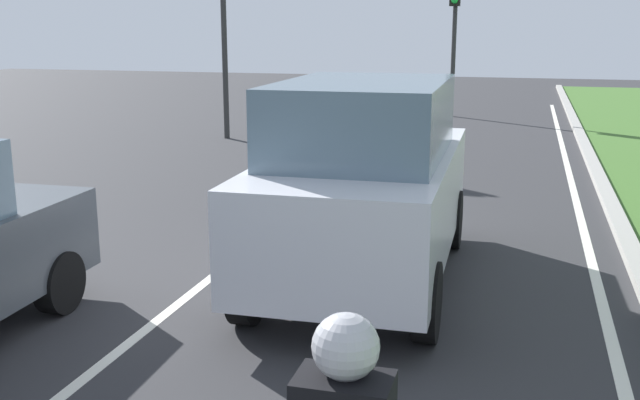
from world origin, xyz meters
TOP-DOWN VIEW (x-y plane):
  - ground_plane at (0.00, 14.00)m, footprint 60.00×60.00m
  - lane_line_center at (-0.70, 14.00)m, footprint 0.12×32.00m
  - lane_line_right_edge at (3.60, 14.00)m, footprint 0.12×32.00m
  - curb_right at (4.10, 14.00)m, footprint 0.24×48.00m
  - car_suv_ahead at (1.02, 9.64)m, footprint 2.05×4.54m
  - traffic_light_far_median at (0.42, 25.49)m, footprint 0.32×0.50m

SIDE VIEW (x-z plane):
  - ground_plane at x=0.00m, z-range 0.00..0.00m
  - lane_line_center at x=-0.70m, z-range 0.00..0.01m
  - lane_line_right_edge at x=3.60m, z-range 0.00..0.01m
  - curb_right at x=4.10m, z-range 0.00..0.12m
  - car_suv_ahead at x=1.02m, z-range 0.03..2.31m
  - traffic_light_far_median at x=0.42m, z-range 0.79..5.36m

